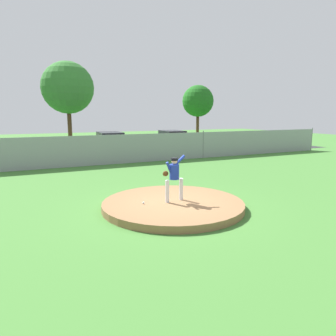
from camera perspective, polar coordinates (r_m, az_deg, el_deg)
ground_plane at (r=15.99m, az=-8.74°, el=-1.52°), size 80.00×80.00×0.00m
asphalt_strip at (r=24.15m, az=-14.67°, el=2.11°), size 44.00×7.00×0.01m
pitchers_mound at (r=10.53m, az=0.93°, el=-6.75°), size 4.75×4.75×0.23m
pitcher_youth at (r=10.31m, az=1.11°, el=-1.24°), size 0.82×0.32×1.55m
baseball at (r=10.22m, az=-4.54°, el=-6.39°), size 0.07×0.07×0.07m
chainlink_fence at (r=19.67m, az=-12.24°, el=3.23°), size 37.27×0.07×1.96m
parked_car_champagne at (r=24.21m, az=-10.58°, el=4.30°), size 2.04×4.70×1.79m
parked_car_red at (r=26.11m, az=0.78°, el=4.84°), size 1.90×4.22×1.79m
traffic_cone_orange at (r=22.36m, az=-19.07°, el=1.95°), size 0.40×0.40×0.55m
tree_tall_centre at (r=30.97m, az=-17.97°, el=13.85°), size 4.77×4.77×7.94m
tree_leaning_west at (r=38.89m, az=5.53°, el=12.14°), size 3.82×3.82×6.64m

